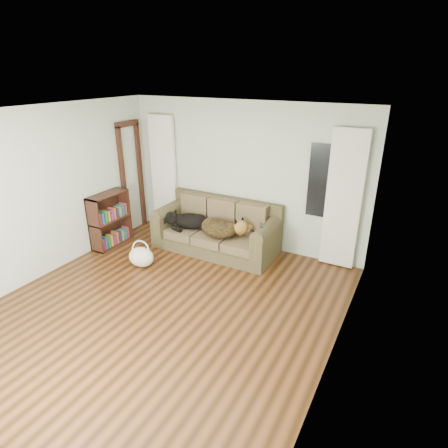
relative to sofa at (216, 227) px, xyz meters
The scene contains 15 objects.
floor 2.04m from the sofa, 82.20° to the right, with size 5.00×5.00×0.00m, color black.
ceiling 2.93m from the sofa, 82.20° to the right, with size 5.00×5.00×0.00m, color white.
wall_back 1.04m from the sofa, 62.74° to the left, with size 4.50×0.04×2.60m, color beige.
wall_left 2.92m from the sofa, 135.06° to the right, with size 0.04×5.00×2.60m, color beige.
wall_right 3.31m from the sofa, 38.08° to the right, with size 0.04×5.00×2.60m, color beige.
curtain_left 1.65m from the sofa, 162.71° to the left, with size 0.55×0.08×2.25m, color white.
curtain_right 2.23m from the sofa, 12.13° to the left, with size 0.55×0.08×2.25m, color white.
window_pane 2.03m from the sofa, 16.05° to the left, with size 0.50×0.03×1.20m, color black.
door_casing 2.02m from the sofa, behind, with size 0.07×0.60×2.10m, color black.
sofa is the anchor object (origin of this frame).
dog_black_lab 0.54m from the sofa, behind, with size 0.63×0.44×0.27m, color black.
dog_shepherd 0.21m from the sofa, 30.74° to the right, with size 0.72×0.51×0.32m, color black.
tv_remote 1.00m from the sofa, ahead, with size 0.05×0.18×0.02m, color black.
tote_bag 1.41m from the sofa, 125.02° to the right, with size 0.45×0.35×0.33m, color beige.
bookshelf 1.96m from the sofa, 158.05° to the right, with size 0.30×0.80×1.00m, color black.
Camera 1 is at (2.79, -3.37, 3.08)m, focal length 30.00 mm.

